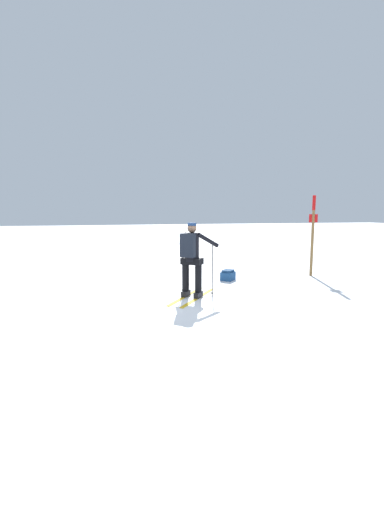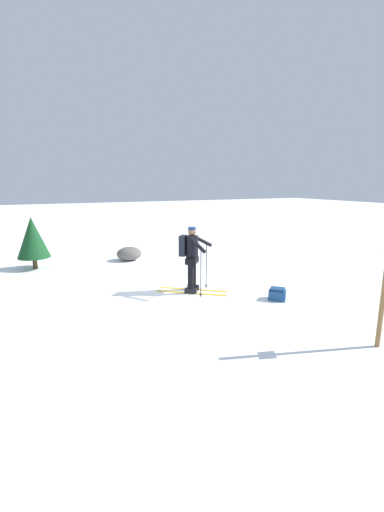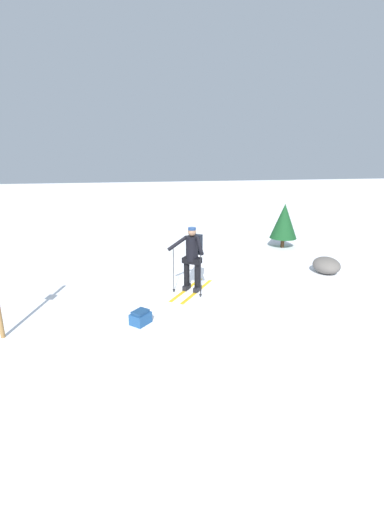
{
  "view_description": "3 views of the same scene",
  "coord_description": "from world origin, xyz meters",
  "px_view_note": "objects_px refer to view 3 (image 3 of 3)",
  "views": [
    {
      "loc": [
        6.61,
        -1.45,
        1.93
      ],
      "look_at": [
        -0.64,
        0.39,
        0.93
      ],
      "focal_mm": 24.0,
      "sensor_mm": 36.0,
      "label": 1
    },
    {
      "loc": [
        2.91,
        7.97,
        2.74
      ],
      "look_at": [
        -0.64,
        0.39,
        0.93
      ],
      "focal_mm": 24.0,
      "sensor_mm": 36.0,
      "label": 2
    },
    {
      "loc": [
        -8.73,
        2.14,
        3.33
      ],
      "look_at": [
        -0.64,
        0.39,
        0.93
      ],
      "focal_mm": 24.0,
      "sensor_mm": 36.0,
      "label": 3
    }
  ],
  "objects_px": {
    "rock_boulder": "(326,265)",
    "skier": "(192,255)",
    "dropped_backpack": "(141,317)",
    "pine_tree": "(284,221)"
  },
  "relations": [
    {
      "from": "dropped_backpack",
      "to": "rock_boulder",
      "type": "xyz_separation_m",
      "value": [
        2.09,
        -5.62,
        0.1
      ]
    },
    {
      "from": "dropped_backpack",
      "to": "pine_tree",
      "type": "height_order",
      "value": "pine_tree"
    },
    {
      "from": "rock_boulder",
      "to": "pine_tree",
      "type": "relative_size",
      "value": 0.53
    },
    {
      "from": "dropped_backpack",
      "to": "skier",
      "type": "bearing_deg",
      "value": -42.27
    },
    {
      "from": "dropped_backpack",
      "to": "rock_boulder",
      "type": "relative_size",
      "value": 0.56
    },
    {
      "from": "rock_boulder",
      "to": "pine_tree",
      "type": "distance_m",
      "value": 3.17
    },
    {
      "from": "skier",
      "to": "dropped_backpack",
      "type": "bearing_deg",
      "value": 137.73
    },
    {
      "from": "rock_boulder",
      "to": "skier",
      "type": "bearing_deg",
      "value": 96.8
    },
    {
      "from": "dropped_backpack",
      "to": "pine_tree",
      "type": "xyz_separation_m",
      "value": [
        5.16,
        -5.75,
        0.88
      ]
    },
    {
      "from": "rock_boulder",
      "to": "pine_tree",
      "type": "bearing_deg",
      "value": -2.28
    }
  ]
}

